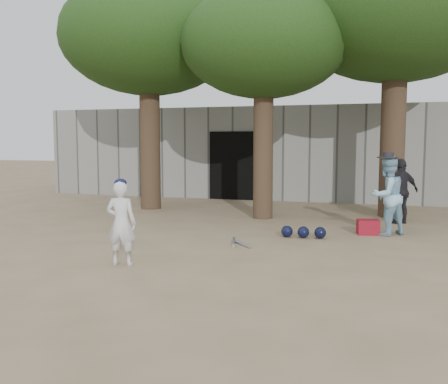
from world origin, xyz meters
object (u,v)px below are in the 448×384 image
(red_bag, at_px, (368,227))
(spectator_dark, at_px, (401,191))
(spectator_blue, at_px, (387,196))
(boy_player, at_px, (121,223))

(red_bag, bearing_deg, spectator_dark, 67.72)
(spectator_dark, bearing_deg, spectator_blue, 44.75)
(spectator_dark, bearing_deg, boy_player, 18.25)
(boy_player, bearing_deg, spectator_dark, -133.66)
(boy_player, height_order, spectator_dark, spectator_dark)
(boy_player, xyz_separation_m, red_bag, (3.52, 3.72, -0.49))
(spectator_dark, relative_size, red_bag, 3.55)
(spectator_dark, xyz_separation_m, red_bag, (-0.67, -1.64, -0.59))
(spectator_dark, height_order, red_bag, spectator_dark)
(spectator_blue, height_order, red_bag, spectator_blue)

